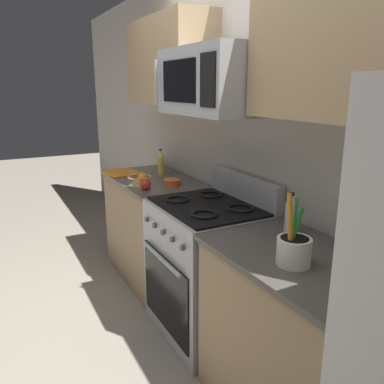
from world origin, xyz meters
TOP-DOWN VIEW (x-y plane):
  - ground_plane at (0.00, 0.00)m, footprint 16.00×16.00m
  - wall_back at (0.00, 1.08)m, footprint 8.00×0.10m
  - counter_left at (-0.94, 0.70)m, footprint 1.09×0.62m
  - range_oven at (-0.00, 0.70)m, footprint 0.76×0.66m
  - counter_right at (0.86, 0.70)m, footprint 0.95×0.62m
  - microwave at (-0.00, 0.73)m, footprint 0.78×0.44m
  - upper_cabinets_left at (-0.94, 0.86)m, footprint 1.08×0.34m
  - upper_cabinets_right at (0.87, 0.86)m, footprint 0.94×0.34m
  - utensil_crock at (0.91, 0.60)m, footprint 0.15×0.15m
  - fruit_basket at (-0.78, 0.52)m, footprint 0.19×0.19m
  - apple_loose at (-0.60, 0.50)m, footprint 0.08×0.08m
  - cutting_board at (-1.25, 0.52)m, footprint 0.35×0.31m
  - bottle_oil at (-1.03, 0.81)m, footprint 0.06×0.06m
  - bottle_vinegar at (0.60, 0.86)m, footprint 0.06×0.06m
  - prep_bowl at (-0.63, 0.73)m, footprint 0.14×0.14m

SIDE VIEW (x-z plane):
  - ground_plane at x=0.00m, z-range 0.00..0.00m
  - counter_left at x=-0.94m, z-range 0.00..0.91m
  - counter_right at x=0.86m, z-range 0.00..0.91m
  - range_oven at x=0.00m, z-range -0.07..1.02m
  - cutting_board at x=-1.25m, z-range 0.91..0.93m
  - prep_bowl at x=-0.63m, z-range 0.91..0.96m
  - fruit_basket at x=-0.78m, z-range 0.90..1.00m
  - apple_loose at x=-0.60m, z-range 0.91..0.99m
  - utensil_crock at x=0.91m, z-range 0.82..1.14m
  - bottle_vinegar at x=0.60m, z-range 0.90..1.12m
  - bottle_oil at x=-1.03m, z-range 0.90..1.13m
  - wall_back at x=0.00m, z-range 0.00..2.60m
  - microwave at x=0.00m, z-range 1.50..1.90m
  - upper_cabinets_right at x=0.87m, z-range 1.52..2.20m
  - upper_cabinets_left at x=-0.94m, z-range 1.52..2.20m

